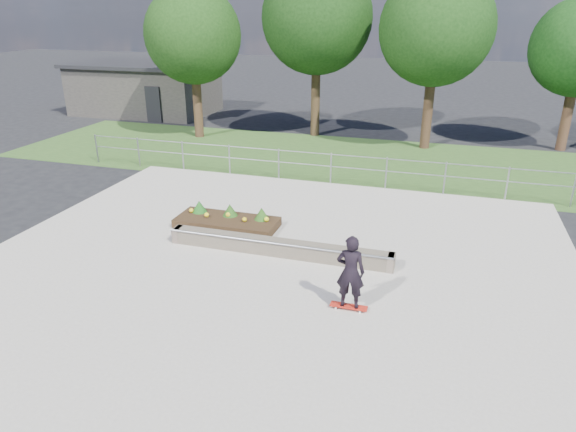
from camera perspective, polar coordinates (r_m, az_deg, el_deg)
The scene contains 11 objects.
ground at distance 12.39m, azimuth -2.94°, elevation -7.13°, with size 120.00×120.00×0.00m, color black.
grass_verge at distance 22.30m, azimuth 6.71°, elevation 6.25°, with size 30.00×8.00×0.02m, color #2B4A1D.
concrete_slab at distance 12.37m, azimuth -2.94°, elevation -7.01°, with size 15.00×15.00×0.06m, color #A49C91.
fence at distance 18.79m, azimuth 4.80°, elevation 5.72°, with size 20.06×0.06×1.20m.
building at distance 33.58m, azimuth -15.54°, elevation 13.57°, with size 8.40×5.40×3.00m.
tree_far_left at distance 25.98m, azimuth -10.50°, elevation 19.14°, with size 4.55×4.55×7.15m.
tree_mid_left at distance 25.91m, azimuth 3.25°, elevation 21.10°, with size 5.25×5.25×8.25m.
tree_mid_right at distance 24.16m, azimuth 16.14°, elevation 19.37°, with size 4.90×4.90×7.70m.
grind_ledge at distance 13.37m, azimuth -1.09°, elevation -3.50°, with size 6.00×0.44×0.43m.
planter_bed at distance 15.23m, azimuth -6.73°, elevation -0.44°, with size 3.00×1.20×0.61m.
skateboarder at distance 10.79m, azimuth 6.96°, elevation -6.22°, with size 0.80×0.41×1.72m.
Camera 1 is at (3.76, -10.14, 6.04)m, focal length 32.00 mm.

